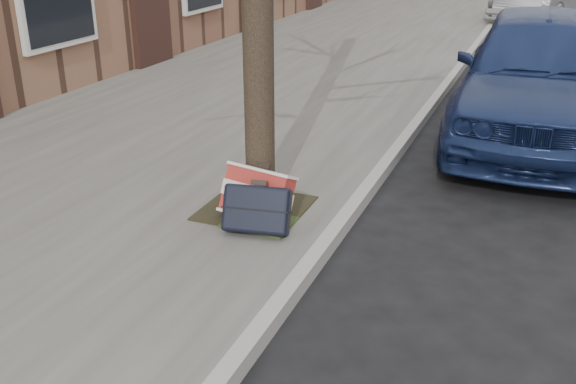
% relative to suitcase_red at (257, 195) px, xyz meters
% --- Properties ---
extents(ground, '(120.00, 120.00, 0.00)m').
position_rel_suitcase_red_xyz_m(ground, '(1.89, -1.01, -0.35)').
color(ground, black).
rests_on(ground, ground).
extents(near_sidewalk, '(5.00, 70.00, 0.12)m').
position_rel_suitcase_red_xyz_m(near_sidewalk, '(-1.81, 13.99, -0.29)').
color(near_sidewalk, slate).
rests_on(near_sidewalk, ground).
extents(dirt_patch, '(0.85, 0.85, 0.02)m').
position_rel_suitcase_red_xyz_m(dirt_patch, '(-0.11, 0.19, -0.22)').
color(dirt_patch, black).
rests_on(dirt_patch, near_sidewalk).
extents(suitcase_red, '(0.64, 0.43, 0.45)m').
position_rel_suitcase_red_xyz_m(suitcase_red, '(0.00, 0.00, 0.00)').
color(suitcase_red, maroon).
rests_on(suitcase_red, near_sidewalk).
extents(suitcase_navy, '(0.57, 0.40, 0.41)m').
position_rel_suitcase_red_xyz_m(suitcase_navy, '(0.10, -0.21, -0.02)').
color(suitcase_navy, black).
rests_on(suitcase_navy, near_sidewalk).
extents(car_near_front, '(1.90, 4.54, 1.54)m').
position_rel_suitcase_red_xyz_m(car_near_front, '(1.98, 3.61, 0.42)').
color(car_near_front, '#17244D').
rests_on(car_near_front, ground).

